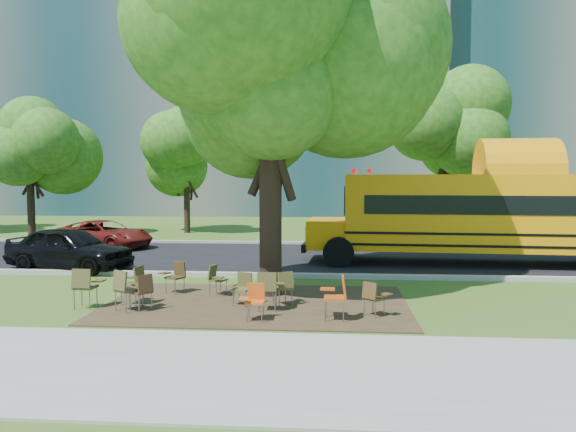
# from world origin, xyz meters

# --- Properties ---
(ground) EXTENTS (160.00, 160.00, 0.00)m
(ground) POSITION_xyz_m (0.00, 0.00, 0.00)
(ground) COLOR #3A5A1C
(ground) RESTS_ON ground
(sidewalk) EXTENTS (60.00, 4.00, 0.04)m
(sidewalk) POSITION_xyz_m (0.00, -5.00, 0.02)
(sidewalk) COLOR gray
(sidewalk) RESTS_ON ground
(dirt_patch) EXTENTS (7.00, 4.50, 0.03)m
(dirt_patch) POSITION_xyz_m (1.00, -0.50, 0.01)
(dirt_patch) COLOR #382819
(dirt_patch) RESTS_ON ground
(asphalt_road) EXTENTS (80.00, 8.00, 0.04)m
(asphalt_road) POSITION_xyz_m (0.00, 7.00, 0.02)
(asphalt_road) COLOR black
(asphalt_road) RESTS_ON ground
(kerb_near) EXTENTS (80.00, 0.25, 0.14)m
(kerb_near) POSITION_xyz_m (0.00, 3.00, 0.07)
(kerb_near) COLOR gray
(kerb_near) RESTS_ON ground
(kerb_far) EXTENTS (80.00, 0.25, 0.14)m
(kerb_far) POSITION_xyz_m (0.00, 11.10, 0.07)
(kerb_far) COLOR gray
(kerb_far) RESTS_ON ground
(building_main) EXTENTS (38.00, 16.00, 22.00)m
(building_main) POSITION_xyz_m (-8.00, 36.00, 11.00)
(building_main) COLOR #5E5E59
(building_main) RESTS_ON ground
(bg_tree_0) EXTENTS (5.20, 5.20, 7.18)m
(bg_tree_0) POSITION_xyz_m (-12.00, 13.00, 4.57)
(bg_tree_0) COLOR black
(bg_tree_0) RESTS_ON ground
(bg_tree_2) EXTENTS (4.80, 4.80, 6.62)m
(bg_tree_2) POSITION_xyz_m (-5.00, 16.00, 4.21)
(bg_tree_2) COLOR black
(bg_tree_2) RESTS_ON ground
(bg_tree_3) EXTENTS (5.60, 5.60, 7.84)m
(bg_tree_3) POSITION_xyz_m (8.00, 14.00, 5.03)
(bg_tree_3) COLOR black
(bg_tree_3) RESTS_ON ground
(main_tree) EXTENTS (7.20, 7.20, 9.33)m
(main_tree) POSITION_xyz_m (1.21, 0.48, 5.71)
(main_tree) COLOR black
(main_tree) RESTS_ON ground
(school_bus) EXTENTS (12.67, 3.53, 3.06)m
(school_bus) POSITION_xyz_m (8.72, 5.84, 1.77)
(school_bus) COLOR orange
(school_bus) RESTS_ON ground
(chair_0) EXTENTS (0.61, 0.55, 0.93)m
(chair_0) POSITION_xyz_m (-2.81, -1.25, 0.58)
(chair_0) COLOR #443C1D
(chair_0) RESTS_ON ground
(chair_1) EXTENTS (0.80, 0.63, 0.94)m
(chair_1) POSITION_xyz_m (-1.77, -1.50, 0.58)
(chair_1) COLOR #493E1F
(chair_1) RESTS_ON ground
(chair_2) EXTENTS (0.57, 0.72, 0.84)m
(chair_2) POSITION_xyz_m (-1.43, -1.40, 0.52)
(chair_2) COLOR #4C2F1B
(chair_2) RESTS_ON ground
(chair_3) EXTENTS (0.60, 0.47, 0.77)m
(chair_3) POSITION_xyz_m (0.67, -0.67, 0.48)
(chair_3) COLOR brown
(chair_3) RESTS_ON ground
(chair_4) EXTENTS (0.59, 0.55, 0.91)m
(chair_4) POSITION_xyz_m (1.35, -1.23, 0.56)
(chair_4) COLOR #433F1D
(chair_4) RESTS_ON ground
(chair_5) EXTENTS (0.51, 0.46, 0.78)m
(chair_5) POSITION_xyz_m (1.15, -2.03, 0.48)
(chair_5) COLOR #CD4F15
(chair_5) RESTS_ON ground
(chair_6) EXTENTS (0.56, 0.62, 0.95)m
(chair_6) POSITION_xyz_m (2.86, -1.88, 0.59)
(chair_6) COLOR #A64211
(chair_6) RESTS_ON ground
(chair_7) EXTENTS (0.66, 0.52, 0.77)m
(chair_7) POSITION_xyz_m (3.63, -1.54, 0.48)
(chair_7) COLOR #4B351A
(chair_7) RESTS_ON ground
(chair_8) EXTENTS (0.54, 0.66, 0.92)m
(chair_8) POSITION_xyz_m (-1.83, -0.79, 0.57)
(chair_8) COLOR #463C1E
(chair_8) RESTS_ON ground
(chair_9) EXTENTS (0.68, 0.54, 0.82)m
(chair_9) POSITION_xyz_m (-1.24, 0.54, 0.51)
(chair_9) COLOR #3F2D16
(chair_9) RESTS_ON ground
(chair_10) EXTENTS (0.48, 0.61, 0.78)m
(chair_10) POSITION_xyz_m (-0.15, 0.35, 0.48)
(chair_10) COLOR #4B4720
(chair_10) RESTS_ON ground
(chair_11) EXTENTS (0.55, 0.68, 0.82)m
(chair_11) POSITION_xyz_m (1.65, -0.65, 0.51)
(chair_11) COLOR #4F4C22
(chair_11) RESTS_ON ground
(black_car) EXTENTS (4.41, 2.58, 1.41)m
(black_car) POSITION_xyz_m (-5.62, 3.80, 0.70)
(black_car) COLOR black
(black_car) RESTS_ON ground
(bg_car_red) EXTENTS (4.64, 3.28, 1.17)m
(bg_car_red) POSITION_xyz_m (-6.74, 9.20, 0.59)
(bg_car_red) COLOR #5A130F
(bg_car_red) RESTS_ON ground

